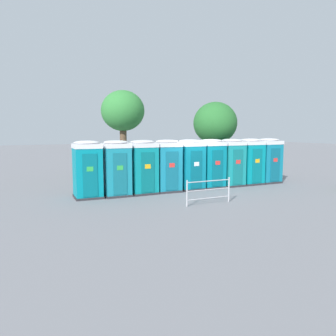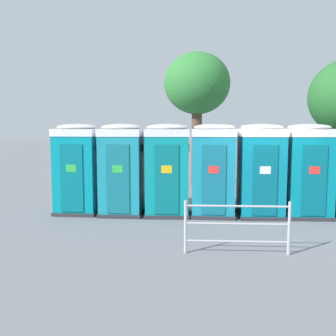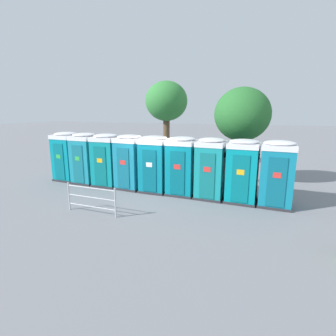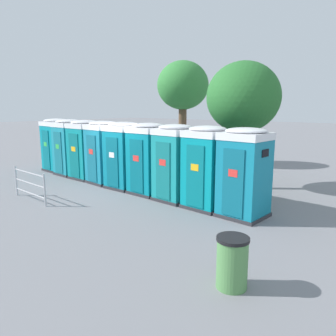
% 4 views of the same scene
% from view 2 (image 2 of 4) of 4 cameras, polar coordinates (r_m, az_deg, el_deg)
% --- Properties ---
extents(ground_plane, '(120.00, 120.00, 0.00)m').
position_cam_2_polar(ground_plane, '(11.25, 13.12, -6.79)').
color(ground_plane, slate).
extents(portapotty_0, '(1.29, 1.29, 2.54)m').
position_cam_2_polar(portapotty_0, '(11.47, -12.91, -0.04)').
color(portapotty_0, '#2D2D33').
rests_on(portapotty_0, ground).
extents(portapotty_1, '(1.26, 1.27, 2.54)m').
position_cam_2_polar(portapotty_1, '(11.06, -6.71, -0.15)').
color(portapotty_1, '#2D2D33').
rests_on(portapotty_1, ground).
extents(portapotty_2, '(1.25, 1.23, 2.54)m').
position_cam_2_polar(portapotty_2, '(10.90, -0.09, -0.20)').
color(portapotty_2, '#2D2D33').
rests_on(portapotty_2, ground).
extents(portapotty_3, '(1.30, 1.31, 2.54)m').
position_cam_2_polar(portapotty_3, '(10.90, 6.64, -0.24)').
color(portapotty_3, '#2D2D33').
rests_on(portapotty_3, ground).
extents(portapotty_4, '(1.23, 1.23, 2.54)m').
position_cam_2_polar(portapotty_4, '(11.02, 13.30, -0.30)').
color(portapotty_4, '#2D2D33').
rests_on(portapotty_4, ground).
extents(portapotty_5, '(1.26, 1.26, 2.54)m').
position_cam_2_polar(portapotty_5, '(11.35, 19.64, -0.31)').
color(portapotty_5, '#2D2D33').
rests_on(portapotty_5, ground).
extents(street_tree_1, '(2.70, 2.70, 5.47)m').
position_cam_2_polar(street_tree_1, '(16.48, 4.24, 11.88)').
color(street_tree_1, brown).
rests_on(street_tree_1, ground).
extents(event_barrier, '(2.06, 0.15, 1.05)m').
position_cam_2_polar(event_barrier, '(7.82, 9.98, -8.22)').
color(event_barrier, '#B7B7BC').
rests_on(event_barrier, ground).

